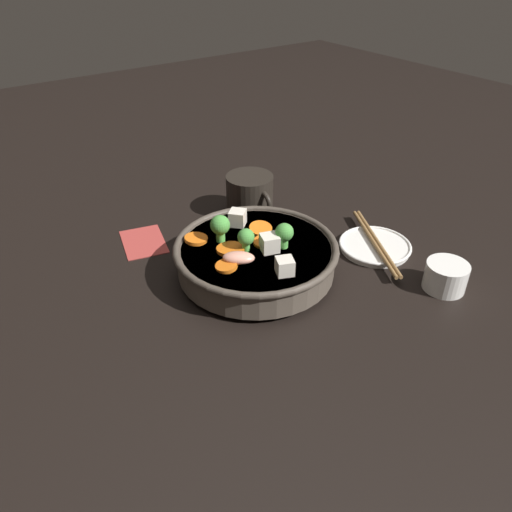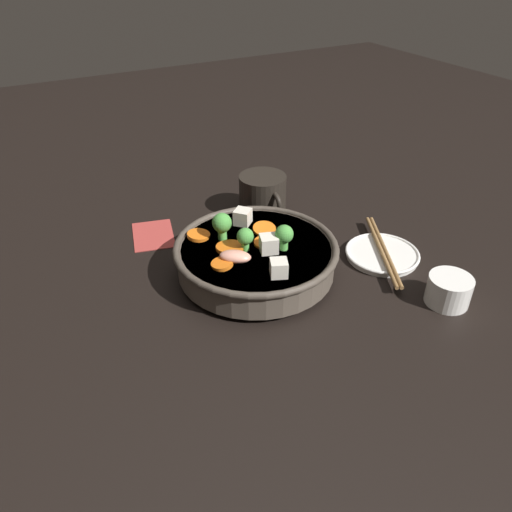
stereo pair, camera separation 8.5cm
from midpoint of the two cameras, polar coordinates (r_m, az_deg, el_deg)
The scene contains 7 objects.
ground_plane at distance 0.87m, azimuth -2.79°, elevation -2.18°, with size 3.00×3.00×0.00m, color black.
stirfry_bowl at distance 0.85m, azimuth -2.90°, elevation 0.01°, with size 0.28×0.28×0.11m.
side_saucer at distance 0.95m, azimuth 10.97°, elevation 1.04°, with size 0.13×0.13×0.01m.
tea_cup at distance 0.87m, azimuth 18.30°, elevation -2.30°, with size 0.07×0.07×0.05m.
dark_mug at distance 1.04m, azimuth -3.04°, elevation 6.89°, with size 0.12×0.10×0.08m.
napkin at distance 0.99m, azimuth -15.15°, elevation 1.53°, with size 0.13×0.10×0.00m.
chopsticks_pair at distance 0.94m, azimuth 11.03°, elevation 1.52°, with size 0.21×0.12×0.01m.
Camera 1 is at (0.57, -0.41, 0.51)m, focal length 35.00 mm.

